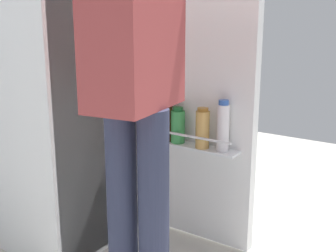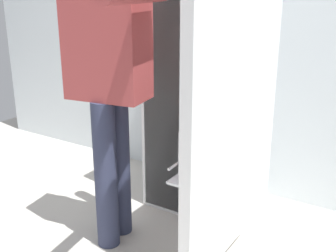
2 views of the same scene
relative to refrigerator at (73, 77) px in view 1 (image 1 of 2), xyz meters
name	(u,v)px [view 1 (image 1 of 2)]	position (x,y,z in m)	size (l,w,h in m)	color
refrigerator	(73,77)	(0.00, 0.00, 0.00)	(0.68, 1.17, 1.67)	white
person	(136,65)	(-0.25, -0.60, 0.12)	(0.59, 0.65, 1.61)	#2D334C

